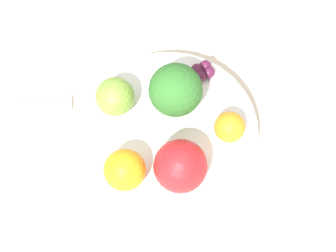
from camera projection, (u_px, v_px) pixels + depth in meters
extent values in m
plane|color=gray|center=(168.00, 147.00, 0.69)|extent=(6.00, 6.00, 0.00)
cube|color=beige|center=(168.00, 143.00, 0.68)|extent=(1.20, 1.20, 0.02)
cylinder|color=white|center=(168.00, 135.00, 0.66)|extent=(0.21, 0.21, 0.03)
cylinder|color=#99C17A|center=(171.00, 102.00, 0.64)|extent=(0.02, 0.02, 0.02)
sphere|color=#2D6B28|center=(171.00, 89.00, 0.62)|extent=(0.06, 0.06, 0.06)
sphere|color=red|center=(180.00, 166.00, 0.59)|extent=(0.06, 0.06, 0.06)
sphere|color=olive|center=(115.00, 97.00, 0.63)|extent=(0.05, 0.05, 0.05)
sphere|color=orange|center=(125.00, 170.00, 0.60)|extent=(0.05, 0.05, 0.05)
sphere|color=orange|center=(230.00, 127.00, 0.62)|extent=(0.04, 0.04, 0.04)
sphere|color=#511938|center=(205.00, 66.00, 0.67)|extent=(0.02, 0.02, 0.02)
sphere|color=#511938|center=(197.00, 70.00, 0.67)|extent=(0.02, 0.02, 0.02)
sphere|color=#511938|center=(200.00, 75.00, 0.66)|extent=(0.02, 0.02, 0.02)
sphere|color=#511938|center=(208.00, 72.00, 0.66)|extent=(0.02, 0.02, 0.02)
cube|color=silver|center=(43.00, 103.00, 0.69)|extent=(0.04, 0.07, 0.01)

